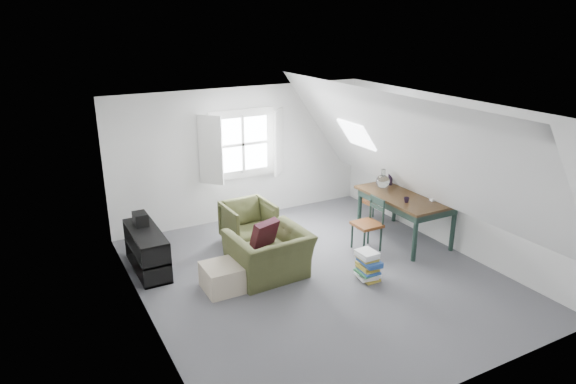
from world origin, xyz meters
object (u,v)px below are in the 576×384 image
armchair_near (269,276)px  dining_chair_far (373,201)px  magazine_stack (368,266)px  dining_chair_near (369,223)px  dining_table (405,201)px  media_shelf (148,253)px  armchair_far (249,243)px  ottoman (224,277)px

armchair_near → dining_chair_far: (2.68, 1.01, 0.42)m
dining_chair_far → magazine_stack: bearing=50.4°
dining_chair_near → dining_table: bearing=92.9°
media_shelf → armchair_near: bearing=-37.3°
dining_chair_near → magazine_stack: size_ratio=1.99×
dining_chair_far → dining_chair_near: (-0.80, -0.92, 0.04)m
dining_chair_far → media_shelf: size_ratio=0.65×
magazine_stack → dining_chair_near: bearing=53.2°
armchair_far → ottoman: size_ratio=1.41×
armchair_near → ottoman: size_ratio=1.94×
armchair_near → dining_chair_near: bearing=179.5°
armchair_far → dining_chair_far: (2.45, -0.25, 0.42)m
dining_chair_far → dining_table: bearing=88.2°
armchair_near → armchair_far: (0.23, 1.26, 0.00)m
media_shelf → ottoman: bearing=-56.1°
dining_chair_near → media_shelf: size_ratio=0.71×
ottoman → dining_chair_far: bearing=16.8°
ottoman → media_shelf: 1.36m
armchair_near → magazine_stack: 1.48m
armchair_far → dining_table: (2.43, -1.14, 0.72)m
dining_chair_far → dining_chair_near: size_ratio=0.91×
dining_table → dining_chair_far: (0.02, 0.89, -0.29)m
dining_chair_far → media_shelf: bearing=-1.3°
dining_table → magazine_stack: 1.74m
dining_table → magazine_stack: dining_table is taller
ottoman → dining_chair_far: (3.42, 1.03, 0.23)m
dining_chair_far → dining_chair_near: 1.22m
dining_table → dining_chair_near: 0.82m
media_shelf → dining_table: bearing=-15.3°
dining_chair_far → ottoman: bearing=16.3°
armchair_near → magazine_stack: (1.25, -0.76, 0.23)m
dining_table → dining_chair_near: (-0.78, -0.03, -0.25)m
armchair_far → media_shelf: 1.80m
armchair_far → ottoman: 1.61m
armchair_near → armchair_far: 1.28m
armchair_near → dining_chair_near: size_ratio=1.24×
armchair_far → dining_table: size_ratio=0.49×
armchair_near → magazine_stack: size_ratio=2.47×
armchair_far → media_shelf: (-1.77, -0.19, 0.29)m
dining_chair_far → armchair_far: bearing=-6.3°
armchair_far → dining_chair_far: dining_chair_far is taller
armchair_near → dining_table: (2.66, 0.11, 0.72)m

